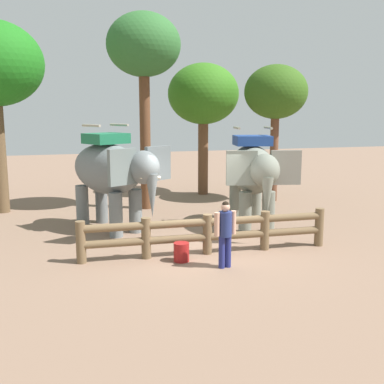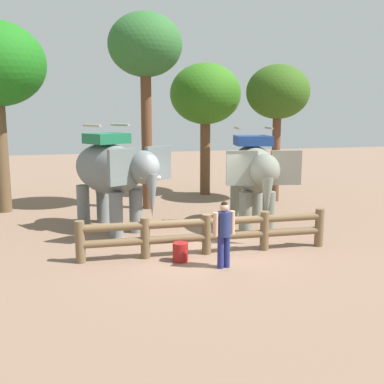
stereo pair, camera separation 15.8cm
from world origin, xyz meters
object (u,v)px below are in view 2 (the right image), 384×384
(tourist_woman_in_black, at_px, (224,230))
(elephant_near_left, at_px, (112,172))
(log_fence, at_px, (207,231))
(feed_bucket, at_px, (180,252))
(elephant_center, at_px, (254,172))
(tree_deep_back, at_px, (278,94))
(tree_far_left, at_px, (145,49))
(tree_far_right, at_px, (205,96))

(tourist_woman_in_black, bearing_deg, elephant_near_left, 116.83)
(log_fence, relative_size, feed_bucket, 14.08)
(elephant_center, height_order, tree_deep_back, tree_deep_back)
(tourist_woman_in_black, xyz_separation_m, tree_far_left, (-0.51, 7.19, 4.96))
(tree_far_left, xyz_separation_m, feed_bucket, (-0.36, -6.45, -5.65))
(elephant_center, xyz_separation_m, tree_far_left, (-2.64, 3.97, 4.09))
(log_fence, distance_m, tourist_woman_in_black, 1.18)
(elephant_center, bearing_deg, tree_far_left, 123.68)
(log_fence, relative_size, tree_deep_back, 1.20)
(elephant_near_left, xyz_separation_m, tree_far_right, (4.64, 5.31, 2.50))
(elephant_near_left, distance_m, tree_deep_back, 7.98)
(elephant_near_left, xyz_separation_m, tree_deep_back, (6.95, 3.00, 2.51))
(elephant_center, distance_m, tree_deep_back, 5.45)
(feed_bucket, bearing_deg, log_fence, 26.02)
(tourist_woman_in_black, bearing_deg, tree_far_right, 75.18)
(elephant_near_left, relative_size, tree_far_right, 0.67)
(tourist_woman_in_black, distance_m, tree_far_right, 10.42)
(log_fence, xyz_separation_m, tree_far_left, (-0.45, 6.05, 5.29))
(tree_far_right, bearing_deg, tourist_woman_in_black, -104.82)
(log_fence, distance_m, tree_far_right, 9.53)
(elephant_near_left, distance_m, tree_far_right, 7.48)
(tree_far_left, relative_size, feed_bucket, 15.30)
(feed_bucket, bearing_deg, tree_far_right, 68.90)
(tourist_woman_in_black, distance_m, tree_deep_back, 9.33)
(log_fence, distance_m, tree_far_left, 8.05)
(elephant_center, bearing_deg, tree_far_right, 86.49)
(tree_far_right, xyz_separation_m, tree_deep_back, (2.31, -2.31, 0.01))
(tourist_woman_in_black, height_order, tree_far_right, tree_far_right)
(log_fence, bearing_deg, tree_far_right, 72.89)
(elephant_center, relative_size, tree_deep_back, 0.69)
(log_fence, distance_m, tree_deep_back, 8.66)
(tree_far_right, height_order, feed_bucket, tree_far_right)
(tree_far_right, distance_m, tree_deep_back, 3.27)
(tree_far_left, relative_size, tree_deep_back, 1.30)
(tree_far_left, bearing_deg, elephant_near_left, -118.43)
(log_fence, bearing_deg, tree_deep_back, 51.16)
(tourist_woman_in_black, bearing_deg, feed_bucket, 139.71)
(log_fence, height_order, feed_bucket, log_fence)
(elephant_center, bearing_deg, tree_deep_back, 55.91)
(log_fence, height_order, tree_far_right, tree_far_right)
(tree_deep_back, xyz_separation_m, feed_bucket, (-5.70, -6.47, -4.13))
(feed_bucket, bearing_deg, elephant_near_left, 109.92)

